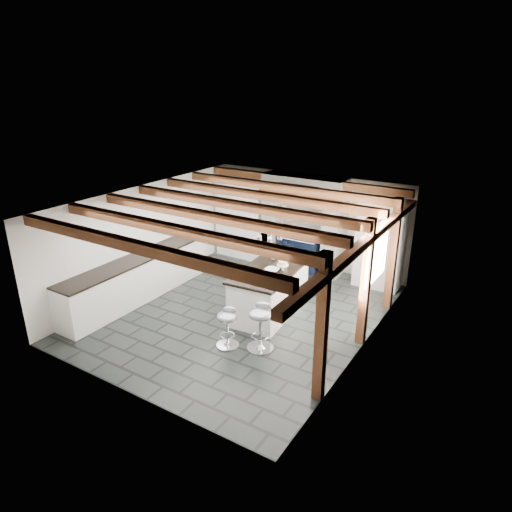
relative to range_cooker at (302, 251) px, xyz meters
The scene contains 6 objects.
ground 2.72m from the range_cooker, 90.00° to the right, with size 6.00×6.00×0.00m, color black.
room_shell 1.52m from the range_cooker, 115.80° to the right, with size 6.00×6.03×6.00m.
range_cooker is the anchor object (origin of this frame).
kitchen_island 2.43m from the range_cooker, 78.60° to the right, with size 1.15×1.99×1.26m.
bar_stool_near 3.76m from the range_cooker, 74.19° to the right, with size 0.51×0.51×0.87m.
bar_stool_far 3.87m from the range_cooker, 82.74° to the right, with size 0.48×0.48×0.74m.
Camera 1 is at (4.57, -6.77, 4.39)m, focal length 32.00 mm.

